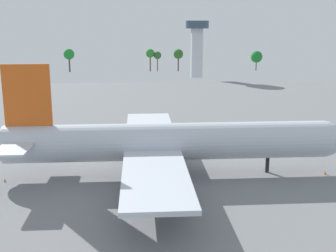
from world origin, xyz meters
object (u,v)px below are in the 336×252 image
fuel_truck (204,138)px  maintenance_van (13,130)px  cargo_airplane (167,142)px  control_tower (197,43)px  safety_cone_nose (325,173)px  safety_cone_tail (5,180)px  cargo_loader (263,141)px

fuel_truck → maintenance_van: size_ratio=1.01×
cargo_airplane → control_tower: control_tower is taller
safety_cone_nose → safety_cone_tail: bearing=179.7°
safety_cone_nose → safety_cone_tail: (-57.46, 0.27, -0.06)m
safety_cone_nose → control_tower: size_ratio=0.02×
fuel_truck → control_tower: control_tower is taller
cargo_loader → maintenance_van: cargo_loader is taller
cargo_loader → fuel_truck: (-12.74, 3.50, -0.05)m
cargo_airplane → fuel_truck: bearing=64.3°
cargo_airplane → control_tower: (24.95, 145.55, 11.19)m
safety_cone_tail → control_tower: control_tower is taller
cargo_loader → maintenance_van: 61.01m
maintenance_van → safety_cone_nose: 73.71m
maintenance_van → safety_cone_nose: maintenance_van is taller
safety_cone_tail → cargo_loader: bearing=20.4°
maintenance_van → safety_cone_tail: maintenance_van is taller
cargo_airplane → safety_cone_tail: (-28.59, -1.71, -5.83)m
fuel_truck → safety_cone_tail: bearing=-149.7°
control_tower → fuel_truck: bearing=-96.8°
cargo_loader → control_tower: size_ratio=0.16×
maintenance_van → control_tower: 129.84m
safety_cone_nose → control_tower: (-3.92, 147.53, 16.96)m
fuel_truck → maintenance_van: fuel_truck is taller
cargo_airplane → safety_cone_nose: cargo_airplane is taller
fuel_truck → cargo_airplane: bearing=-115.7°
cargo_loader → fuel_truck: cargo_loader is taller
maintenance_van → safety_cone_nose: (65.26, -34.25, -0.69)m
cargo_airplane → safety_cone_tail: 29.23m
safety_cone_tail → control_tower: 157.61m
cargo_loader → safety_cone_nose: cargo_loader is taller
fuel_truck → safety_cone_nose: 29.61m
cargo_loader → maintenance_van: size_ratio=1.01×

